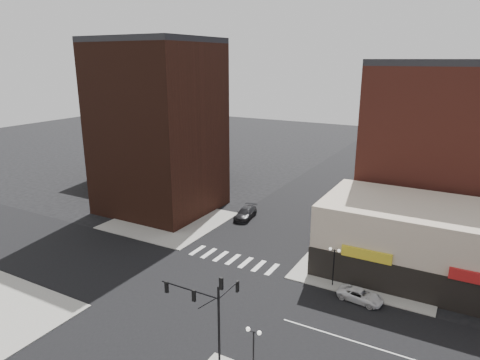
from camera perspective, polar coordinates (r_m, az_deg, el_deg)
The scene contains 14 objects.
ground at distance 45.21m, azimuth -6.21°, elevation -14.57°, with size 240.00×240.00×0.00m, color black.
road_ew at distance 45.20m, azimuth -6.21°, elevation -14.56°, with size 200.00×14.00×0.02m, color black.
road_ns at distance 45.20m, azimuth -6.21°, elevation -14.56°, with size 14.00×200.00×0.02m, color black.
sidewalk_nw at distance 63.58m, azimuth -9.40°, elevation -5.34°, with size 15.00×15.00×0.12m, color gray.
sidewalk_ne at distance 52.04m, azimuth 17.06°, elevation -10.83°, with size 15.00×15.00×0.12m, color gray.
building_nw at distance 66.12m, azimuth -10.81°, elevation 6.61°, with size 16.00×15.00×25.00m, color #371A11.
building_nw_low at distance 87.18m, azimuth -10.69°, elevation 4.47°, with size 20.00×18.00×12.00m, color #371A11.
building_ne_midrise at distance 62.28m, azimuth 24.96°, elevation 3.43°, with size 18.00×15.00×22.00m, color maroon.
building_ne_row at distance 50.49m, azimuth 24.75°, elevation -8.44°, with size 24.20×12.20×8.00m.
traffic_signal at distance 33.60m, azimuth -3.97°, elevation -16.31°, with size 5.59×3.09×7.77m.
street_lamp_se_a at distance 32.85m, azimuth 1.82°, elevation -20.65°, with size 1.22×0.32×4.16m.
street_lamp_ne at distance 45.44m, azimuth 12.44°, elevation -10.01°, with size 1.22×0.32×4.16m.
white_suv at distance 44.71m, azimuth 15.75°, elevation -14.59°, with size 2.02×4.39×1.22m, color silver.
dark_sedan_north at distance 63.46m, azimuth 0.74°, elevation -4.46°, with size 2.20×5.41×1.57m, color black.
Camera 1 is at (23.00, -31.51, 22.85)m, focal length 32.00 mm.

